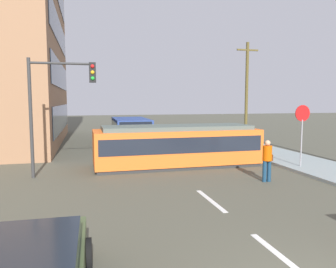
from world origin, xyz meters
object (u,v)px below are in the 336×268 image
Objects in this scene: traffic_light_mast at (57,95)px; streetcar_tram at (177,145)px; stop_sign at (302,123)px; utility_pole_mid at (247,90)px; pedestrian_crossing at (267,158)px; city_bus at (131,129)px.

streetcar_tram is at bearing 10.51° from traffic_light_mast.
stop_sign is at bearing -6.15° from traffic_light_mast.
pedestrian_crossing is at bearing -113.80° from utility_pole_mid.
streetcar_tram is 5.99m from stop_sign.
streetcar_tram is 1.43× the size of city_bus.
city_bus is at bearing 96.25° from streetcar_tram.
pedestrian_crossing is 0.58× the size of stop_sign.
traffic_light_mast is at bearing 159.87° from pedestrian_crossing.
streetcar_tram is 2.82× the size of stop_sign.
city_bus is 0.73× the size of utility_pole_mid.
streetcar_tram is 12.16m from utility_pole_mid.
traffic_light_mast is (-4.44, -10.45, 2.41)m from city_bus.
utility_pole_mid is at bearing 46.34° from streetcar_tram.
utility_pole_mid is (13.60, 9.53, 0.59)m from traffic_light_mast.
pedestrian_crossing is 14.01m from utility_pole_mid.
city_bus is 1.97× the size of stop_sign.
streetcar_tram is 1.64× the size of traffic_light_mast.
traffic_light_mast reaches higher than pedestrian_crossing.
streetcar_tram is at bearing 158.11° from stop_sign.
utility_pole_mid is (2.67, 10.71, 1.88)m from stop_sign.
traffic_light_mast is 16.62m from utility_pole_mid.
utility_pole_mid is at bearing 76.00° from stop_sign.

